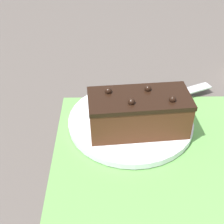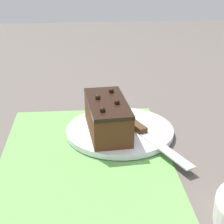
% 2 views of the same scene
% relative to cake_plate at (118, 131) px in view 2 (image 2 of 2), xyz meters
% --- Properties ---
extents(ground_plane, '(3.00, 3.00, 0.00)m').
position_rel_cake_plate_xyz_m(ground_plane, '(-0.09, 0.08, -0.01)').
color(ground_plane, '#544C47').
extents(placemat_woven, '(0.46, 0.34, 0.00)m').
position_rel_cake_plate_xyz_m(placemat_woven, '(-0.09, 0.08, -0.01)').
color(placemat_woven, '#609E4C').
rests_on(placemat_woven, ground_plane).
extents(cake_plate, '(0.24, 0.24, 0.01)m').
position_rel_cake_plate_xyz_m(cake_plate, '(0.00, 0.00, 0.00)').
color(cake_plate, white).
rests_on(cake_plate, placemat_woven).
extents(chocolate_cake, '(0.19, 0.10, 0.08)m').
position_rel_cake_plate_xyz_m(chocolate_cake, '(-0.01, 0.03, 0.04)').
color(chocolate_cake, '#512D19').
rests_on(chocolate_cake, cake_plate).
extents(serving_knife, '(0.22, 0.11, 0.01)m').
position_rel_cake_plate_xyz_m(serving_knife, '(-0.04, -0.05, 0.01)').
color(serving_knife, '#472D19').
rests_on(serving_knife, cake_plate).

